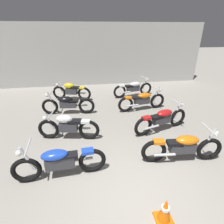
% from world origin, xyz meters
% --- Properties ---
extents(ground_plane, '(60.00, 60.00, 0.00)m').
position_xyz_m(ground_plane, '(0.00, 0.00, 0.00)').
color(ground_plane, gray).
extents(back_wall, '(13.14, 0.24, 3.60)m').
position_xyz_m(back_wall, '(0.00, 8.64, 1.80)').
color(back_wall, '#B2B2AD').
rests_on(back_wall, ground).
extents(motorcycle_left_row_0, '(2.17, 0.68, 0.97)m').
position_xyz_m(motorcycle_left_row_0, '(-1.60, 0.89, 0.45)').
color(motorcycle_left_row_0, black).
rests_on(motorcycle_left_row_0, ground).
extents(motorcycle_left_row_1, '(1.96, 0.58, 0.88)m').
position_xyz_m(motorcycle_left_row_1, '(-1.51, 2.52, 0.46)').
color(motorcycle_left_row_1, black).
rests_on(motorcycle_left_row_1, ground).
extents(motorcycle_left_row_2, '(2.17, 0.68, 0.97)m').
position_xyz_m(motorcycle_left_row_2, '(-1.64, 4.43, 0.45)').
color(motorcycle_left_row_2, black).
rests_on(motorcycle_left_row_2, ground).
extents(motorcycle_left_row_3, '(1.92, 0.72, 0.88)m').
position_xyz_m(motorcycle_left_row_3, '(-1.58, 6.09, 0.46)').
color(motorcycle_left_row_3, black).
rests_on(motorcycle_left_row_3, ground).
extents(motorcycle_right_row_0, '(2.17, 0.68, 0.97)m').
position_xyz_m(motorcycle_right_row_0, '(1.53, 0.96, 0.45)').
color(motorcycle_right_row_0, black).
rests_on(motorcycle_right_row_0, ground).
extents(motorcycle_right_row_1, '(2.11, 0.89, 0.97)m').
position_xyz_m(motorcycle_right_row_1, '(1.64, 2.54, 0.45)').
color(motorcycle_right_row_1, black).
rests_on(motorcycle_right_row_1, ground).
extents(motorcycle_right_row_2, '(2.17, 0.68, 0.97)m').
position_xyz_m(motorcycle_right_row_2, '(1.52, 4.33, 0.45)').
color(motorcycle_right_row_2, black).
rests_on(motorcycle_right_row_2, ground).
extents(motorcycle_right_row_3, '(2.15, 0.75, 0.97)m').
position_xyz_m(motorcycle_right_row_3, '(1.59, 6.06, 0.45)').
color(motorcycle_right_row_3, black).
rests_on(motorcycle_right_row_3, ground).
extents(traffic_cone, '(0.32, 0.32, 0.54)m').
position_xyz_m(traffic_cone, '(0.39, -0.53, 0.26)').
color(traffic_cone, orange).
rests_on(traffic_cone, ground).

